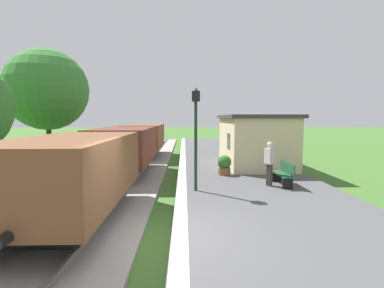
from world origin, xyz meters
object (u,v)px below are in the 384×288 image
object	(u,v)px
bench_down_platform	(238,148)
person_waiting	(270,162)
freight_train	(125,148)
tree_trackside_far	(47,90)
potted_planter	(224,165)
bench_near_hut	(284,173)
lamp_post_near	(196,120)
station_hut	(254,140)

from	to	relation	value
bench_down_platform	person_waiting	distance (m)	9.48
freight_train	tree_trackside_far	bearing A→B (deg)	151.37
bench_down_platform	potted_planter	distance (m)	7.55
bench_near_hut	potted_planter	size ratio (longest dim) A/B	1.64
person_waiting	tree_trackside_far	bearing A→B (deg)	-46.59
lamp_post_near	tree_trackside_far	size ratio (longest dim) A/B	0.55
bench_down_platform	station_hut	bearing A→B (deg)	-89.81
bench_down_platform	lamp_post_near	bearing A→B (deg)	-108.97
freight_train	bench_down_platform	world-z (taller)	freight_train
potted_planter	bench_near_hut	bearing A→B (deg)	-45.99
bench_near_hut	potted_planter	bearing A→B (deg)	134.01
freight_train	station_hut	world-z (taller)	station_hut
person_waiting	freight_train	bearing A→B (deg)	-46.16
potted_planter	lamp_post_near	xyz separation A→B (m)	(-1.44, -2.82, 2.08)
bench_near_hut	bench_down_platform	bearing A→B (deg)	90.00
person_waiting	bench_near_hut	bearing A→B (deg)	167.89
bench_near_hut	potted_planter	xyz separation A→B (m)	(-2.04, 2.11, 0.00)
freight_train	person_waiting	size ratio (longest dim) A/B	11.35
bench_down_platform	lamp_post_near	distance (m)	10.88
freight_train	tree_trackside_far	xyz separation A→B (m)	(-4.95, 2.70, 3.07)
station_hut	potted_planter	distance (m)	3.56
bench_down_platform	lamp_post_near	xyz separation A→B (m)	(-3.47, -10.10, 2.08)
freight_train	station_hut	bearing A→B (deg)	13.95
bench_near_hut	bench_down_platform	distance (m)	9.38
bench_near_hut	lamp_post_near	xyz separation A→B (m)	(-3.47, -0.72, 2.08)
bench_near_hut	bench_down_platform	xyz separation A→B (m)	(0.00, 9.38, 0.00)
person_waiting	lamp_post_near	distance (m)	3.36
freight_train	bench_down_platform	xyz separation A→B (m)	(6.78, 6.21, -0.68)
bench_near_hut	person_waiting	bearing A→B (deg)	-173.62
freight_train	person_waiting	distance (m)	6.99
station_hut	bench_near_hut	xyz separation A→B (m)	(-0.01, -4.86, -0.93)
station_hut	potted_planter	bearing A→B (deg)	-126.64
lamp_post_near	freight_train	bearing A→B (deg)	130.39
station_hut	lamp_post_near	bearing A→B (deg)	-121.99
station_hut	person_waiting	bearing A→B (deg)	-97.10
lamp_post_near	tree_trackside_far	distance (m)	10.70
freight_train	bench_down_platform	size ratio (longest dim) A/B	12.93
bench_near_hut	tree_trackside_far	size ratio (longest dim) A/B	0.22
person_waiting	lamp_post_near	world-z (taller)	lamp_post_near
station_hut	person_waiting	distance (m)	4.99
person_waiting	lamp_post_near	bearing A→B (deg)	-5.74
bench_near_hut	person_waiting	world-z (taller)	person_waiting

